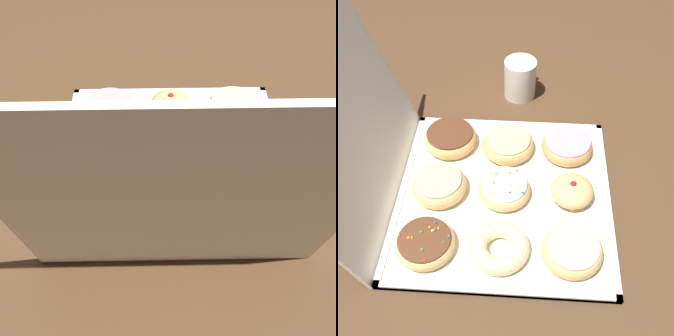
{
  "view_description": "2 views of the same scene",
  "coord_description": "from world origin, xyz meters",
  "views": [
    {
      "loc": [
        0.02,
        0.62,
        0.64
      ],
      "look_at": [
        0.01,
        0.05,
        0.03
      ],
      "focal_mm": 47.68,
      "sensor_mm": 36.0,
      "label": 1
    },
    {
      "loc": [
        -0.52,
        -0.04,
        0.71
      ],
      "look_at": [
        0.05,
        -0.0,
        0.04
      ],
      "focal_mm": 44.05,
      "sensor_mm": 36.0,
      "label": 2
    }
  ],
  "objects": [
    {
      "name": "ground_plane",
      "position": [
        0.0,
        0.0,
        0.0
      ],
      "size": [
        3.0,
        3.0,
        0.0
      ],
      "primitive_type": "plane",
      "color": "#4C331E"
    },
    {
      "name": "donut_box",
      "position": [
        0.0,
        0.0,
        0.01
      ],
      "size": [
        0.44,
        0.44,
        0.01
      ],
      "color": "white",
      "rests_on": "ground"
    },
    {
      "name": "box_lid_open",
      "position": [
        0.0,
        0.29,
        0.21
      ],
      "size": [
        0.44,
        0.13,
        0.43
      ],
      "primitive_type": "cube",
      "rotation": [
        1.28,
        0.0,
        0.0
      ],
      "color": "white",
      "rests_on": "ground"
    },
    {
      "name": "glazed_ring_donut_0",
      "position": [
        -0.14,
        -0.14,
        0.03
      ],
      "size": [
        0.12,
        0.12,
        0.04
      ],
      "color": "#E5B770",
      "rests_on": "donut_box"
    },
    {
      "name": "jelly_filled_donut_1",
      "position": [
        -0.0,
        -0.14,
        0.03
      ],
      "size": [
        0.09,
        0.09,
        0.05
      ],
      "color": "#E5B770",
      "rests_on": "donut_box"
    },
    {
      "name": "pink_frosted_donut_2",
      "position": [
        0.13,
        -0.14,
        0.03
      ],
      "size": [
        0.12,
        0.12,
        0.04
      ],
      "color": "tan",
      "rests_on": "donut_box"
    },
    {
      "name": "cruller_donut_3",
      "position": [
        -0.14,
        -0.0,
        0.03
      ],
      "size": [
        0.11,
        0.11,
        0.04
      ],
      "color": "beige",
      "rests_on": "donut_box"
    },
    {
      "name": "sprinkle_donut_4",
      "position": [
        0.0,
        -0.0,
        0.03
      ],
      "size": [
        0.11,
        0.11,
        0.04
      ],
      "color": "#E5B770",
      "rests_on": "donut_box"
    },
    {
      "name": "glazed_ring_donut_5",
      "position": [
        0.13,
        -0.0,
        0.03
      ],
      "size": [
        0.12,
        0.12,
        0.04
      ],
      "color": "tan",
      "rests_on": "donut_box"
    },
    {
      "name": "sprinkle_donut_6",
      "position": [
        -0.14,
        0.14,
        0.03
      ],
      "size": [
        0.11,
        0.11,
        0.04
      ],
      "color": "#E5B770",
      "rests_on": "donut_box"
    },
    {
      "name": "glazed_ring_donut_7",
      "position": [
        0.0,
        0.14,
        0.03
      ],
      "size": [
        0.12,
        0.12,
        0.04
      ],
      "color": "#E5B770",
      "rests_on": "donut_box"
    },
    {
      "name": "chocolate_frosted_donut_8",
      "position": [
        0.14,
        0.13,
        0.03
      ],
      "size": [
        0.12,
        0.12,
        0.04
      ],
      "color": "tan",
      "rests_on": "donut_box"
    }
  ]
}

